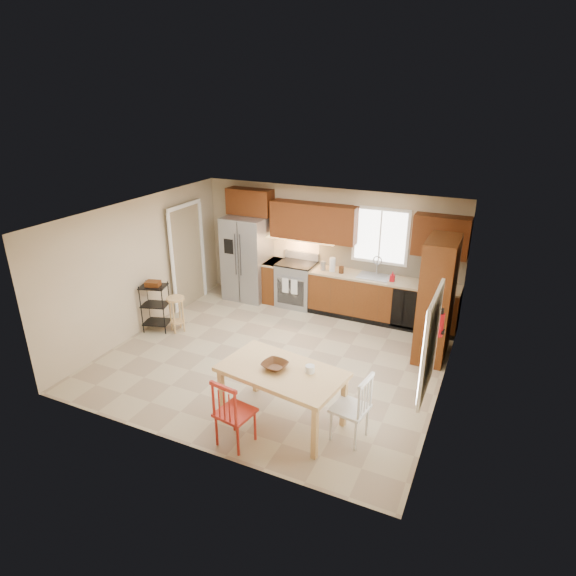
{
  "coord_description": "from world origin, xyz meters",
  "views": [
    {
      "loc": [
        3.26,
        -6.49,
        4.24
      ],
      "look_at": [
        0.08,
        0.4,
        1.15
      ],
      "focal_mm": 30.0,
      "sensor_mm": 36.0,
      "label": 1
    }
  ],
  "objects_px": {
    "chair_white": "(350,407)",
    "range_stove": "(297,285)",
    "refrigerator": "(247,258)",
    "bar_stool": "(177,314)",
    "chair_red": "(235,411)",
    "table_jar": "(310,371)",
    "table_bowl": "(275,368)",
    "soap_bottle": "(392,277)",
    "utility_cart": "(156,307)",
    "fire_extinguisher": "(440,325)",
    "dining_table": "(282,396)",
    "pantry": "(437,299)"
  },
  "relations": [
    {
      "from": "soap_bottle",
      "to": "bar_stool",
      "type": "bearing_deg",
      "value": -150.92
    },
    {
      "from": "dining_table",
      "to": "bar_stool",
      "type": "bearing_deg",
      "value": 160.07
    },
    {
      "from": "chair_red",
      "to": "utility_cart",
      "type": "bearing_deg",
      "value": 153.13
    },
    {
      "from": "dining_table",
      "to": "chair_red",
      "type": "height_order",
      "value": "chair_red"
    },
    {
      "from": "range_stove",
      "to": "fire_extinguisher",
      "type": "relative_size",
      "value": 2.56
    },
    {
      "from": "table_bowl",
      "to": "table_jar",
      "type": "bearing_deg",
      "value": 12.53
    },
    {
      "from": "soap_bottle",
      "to": "pantry",
      "type": "height_order",
      "value": "pantry"
    },
    {
      "from": "chair_red",
      "to": "bar_stool",
      "type": "xyz_separation_m",
      "value": [
        -2.63,
        2.28,
        -0.14
      ]
    },
    {
      "from": "table_jar",
      "to": "table_bowl",
      "type": "bearing_deg",
      "value": -167.47
    },
    {
      "from": "refrigerator",
      "to": "bar_stool",
      "type": "distance_m",
      "value": 2.14
    },
    {
      "from": "bar_stool",
      "to": "range_stove",
      "type": "bearing_deg",
      "value": 47.4
    },
    {
      "from": "chair_red",
      "to": "utility_cart",
      "type": "height_order",
      "value": "chair_red"
    },
    {
      "from": "range_stove",
      "to": "pantry",
      "type": "height_order",
      "value": "pantry"
    },
    {
      "from": "refrigerator",
      "to": "chair_red",
      "type": "height_order",
      "value": "refrigerator"
    },
    {
      "from": "bar_stool",
      "to": "dining_table",
      "type": "bearing_deg",
      "value": -34.39
    },
    {
      "from": "table_jar",
      "to": "chair_white",
      "type": "bearing_deg",
      "value": -5.18
    },
    {
      "from": "chair_white",
      "to": "table_bowl",
      "type": "xyz_separation_m",
      "value": [
        -1.05,
        -0.05,
        0.33
      ]
    },
    {
      "from": "chair_red",
      "to": "table_jar",
      "type": "bearing_deg",
      "value": 55.32
    },
    {
      "from": "pantry",
      "to": "chair_white",
      "type": "height_order",
      "value": "pantry"
    },
    {
      "from": "range_stove",
      "to": "pantry",
      "type": "relative_size",
      "value": 0.44
    },
    {
      "from": "table_jar",
      "to": "bar_stool",
      "type": "height_order",
      "value": "table_jar"
    },
    {
      "from": "soap_bottle",
      "to": "bar_stool",
      "type": "height_order",
      "value": "soap_bottle"
    },
    {
      "from": "utility_cart",
      "to": "fire_extinguisher",
      "type": "bearing_deg",
      "value": -15.32
    },
    {
      "from": "table_bowl",
      "to": "utility_cart",
      "type": "bearing_deg",
      "value": 155.19
    },
    {
      "from": "pantry",
      "to": "table_bowl",
      "type": "height_order",
      "value": "pantry"
    },
    {
      "from": "soap_bottle",
      "to": "table_jar",
      "type": "xyz_separation_m",
      "value": [
        -0.25,
        -3.52,
        -0.15
      ]
    },
    {
      "from": "soap_bottle",
      "to": "chair_white",
      "type": "xyz_separation_m",
      "value": [
        0.34,
        -3.57,
        -0.51
      ]
    },
    {
      "from": "range_stove",
      "to": "refrigerator",
      "type": "bearing_deg",
      "value": -177.01
    },
    {
      "from": "dining_table",
      "to": "chair_white",
      "type": "height_order",
      "value": "chair_white"
    },
    {
      "from": "soap_bottle",
      "to": "bar_stool",
      "type": "distance_m",
      "value": 4.16
    },
    {
      "from": "chair_red",
      "to": "refrigerator",
      "type": "bearing_deg",
      "value": 126.04
    },
    {
      "from": "range_stove",
      "to": "chair_red",
      "type": "height_order",
      "value": "chair_red"
    },
    {
      "from": "soap_bottle",
      "to": "bar_stool",
      "type": "relative_size",
      "value": 0.28
    },
    {
      "from": "refrigerator",
      "to": "chair_white",
      "type": "bearing_deg",
      "value": -45.6
    },
    {
      "from": "soap_bottle",
      "to": "utility_cart",
      "type": "distance_m",
      "value": 4.54
    },
    {
      "from": "fire_extinguisher",
      "to": "pantry",
      "type": "bearing_deg",
      "value": 100.78
    },
    {
      "from": "bar_stool",
      "to": "utility_cart",
      "type": "xyz_separation_m",
      "value": [
        -0.39,
        -0.12,
        0.13
      ]
    },
    {
      "from": "chair_red",
      "to": "bar_stool",
      "type": "relative_size",
      "value": 1.4
    },
    {
      "from": "dining_table",
      "to": "table_bowl",
      "type": "distance_m",
      "value": 0.43
    },
    {
      "from": "chair_white",
      "to": "range_stove",
      "type": "bearing_deg",
      "value": 41.66
    },
    {
      "from": "range_stove",
      "to": "utility_cart",
      "type": "distance_m",
      "value": 2.94
    },
    {
      "from": "soap_bottle",
      "to": "pantry",
      "type": "distance_m",
      "value": 1.31
    },
    {
      "from": "chair_red",
      "to": "chair_white",
      "type": "bearing_deg",
      "value": 36.99
    },
    {
      "from": "dining_table",
      "to": "utility_cart",
      "type": "distance_m",
      "value": 3.7
    },
    {
      "from": "soap_bottle",
      "to": "utility_cart",
      "type": "height_order",
      "value": "soap_bottle"
    },
    {
      "from": "range_stove",
      "to": "chair_red",
      "type": "xyz_separation_m",
      "value": [
        1.07,
        -4.36,
        0.03
      ]
    },
    {
      "from": "fire_extinguisher",
      "to": "chair_red",
      "type": "relative_size",
      "value": 0.37
    },
    {
      "from": "pantry",
      "to": "bar_stool",
      "type": "height_order",
      "value": "pantry"
    },
    {
      "from": "fire_extinguisher",
      "to": "bar_stool",
      "type": "xyz_separation_m",
      "value": [
        -4.74,
        -0.05,
        -0.75
      ]
    },
    {
      "from": "pantry",
      "to": "bar_stool",
      "type": "distance_m",
      "value": 4.72
    }
  ]
}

